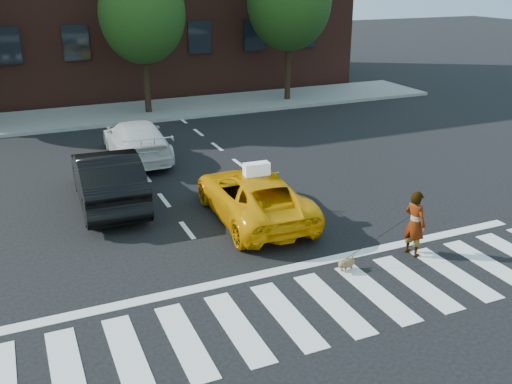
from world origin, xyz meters
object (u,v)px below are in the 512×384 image
taxi (253,196)px  dog (346,263)px  tree_mid (142,2)px  white_suv (137,140)px  woman (415,223)px  black_sedan (107,178)px

taxi → dog: 3.52m
dog → tree_mid: bearing=67.2°
tree_mid → white_suv: (-1.93, -6.20, -4.19)m
taxi → woman: woman is taller
white_suv → woman: size_ratio=2.97×
white_suv → dog: size_ratio=8.74×
black_sedan → white_suv: black_sedan is taller
woman → dog: bearing=80.9°
taxi → tree_mid: bearing=-88.8°
woman → taxi: bearing=25.4°
tree_mid → dog: tree_mid is taller
woman → dog: (-1.82, -0.07, -0.59)m
white_suv → woman: woman is taller
white_suv → dog: bearing=105.5°
taxi → white_suv: white_suv is taller
taxi → black_sedan: bearing=-35.2°
tree_mid → black_sedan: tree_mid is taller
tree_mid → black_sedan: (-3.58, -10.00, -4.09)m
tree_mid → taxi: (-0.30, -12.54, -4.22)m
white_suv → taxi: bearing=106.6°
tree_mid → black_sedan: 11.38m
tree_mid → white_suv: size_ratio=1.55×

